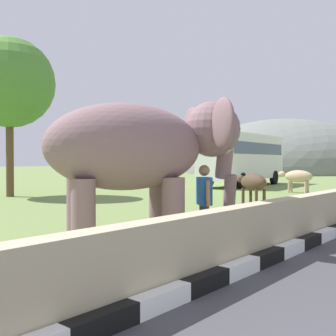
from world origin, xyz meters
name	(u,v)px	position (x,y,z in m)	size (l,w,h in m)	color
barrier_parapet	(192,250)	(2.00, 4.25, 0.50)	(28.00, 0.36, 1.00)	tan
elephant	(143,150)	(3.29, 6.43, 1.96)	(3.95, 3.50, 2.98)	#7E5F65
person_handler	(204,200)	(4.46, 5.77, 0.93)	(0.49, 0.59, 1.66)	navy
bus_white	(243,156)	(22.37, 15.08, 2.08)	(9.16, 3.39, 3.50)	silver
cow_near	(253,183)	(11.86, 8.65, 0.87)	(1.23, 1.87, 1.23)	#473323
cow_mid	(298,177)	(18.70, 9.68, 0.87)	(0.65, 1.89, 1.23)	tan
tree_distant	(9,83)	(7.63, 19.42, 5.48)	(4.33, 4.33, 7.66)	brown
hill_east	(285,172)	(55.00, 26.64, 0.00)	(33.98, 27.18, 15.56)	slate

